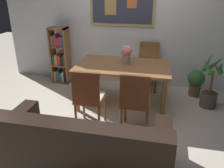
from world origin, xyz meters
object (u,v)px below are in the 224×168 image
(dining_chair_near_right, at_px, (135,99))
(potted_palm, at_px, (210,89))
(dining_table, at_px, (123,70))
(bookshelf, at_px, (61,57))
(flower_vase, at_px, (127,53))
(dining_chair_far_right, at_px, (148,62))
(dining_chair_near_left, at_px, (88,95))
(leather_couch, at_px, (82,153))
(potted_ivy, at_px, (196,81))

(dining_chair_near_right, distance_m, potted_palm, 1.56)
(dining_table, relative_size, bookshelf, 1.33)
(flower_vase, bearing_deg, dining_chair_far_right, 67.42)
(dining_chair_near_right, bearing_deg, dining_chair_near_left, -177.62)
(dining_table, xyz_separation_m, dining_chair_far_right, (0.36, 0.81, -0.10))
(dining_chair_near_left, xyz_separation_m, leather_couch, (0.22, -0.91, -0.23))
(dining_table, height_order, dining_chair_far_right, dining_chair_far_right)
(dining_chair_near_right, relative_size, flower_vase, 2.90)
(dining_table, xyz_separation_m, dining_chair_near_left, (-0.34, -0.83, -0.10))
(dining_table, relative_size, potted_palm, 1.65)
(dining_chair_near_left, xyz_separation_m, potted_ivy, (1.60, 1.48, -0.25))
(dining_table, xyz_separation_m, potted_ivy, (1.26, 0.65, -0.35))
(potted_ivy, distance_m, flower_vase, 1.49)
(dining_table, distance_m, dining_chair_near_left, 0.90)
(dining_chair_far_right, bearing_deg, potted_palm, -27.63)
(dining_table, bearing_deg, potted_palm, 9.67)
(bookshelf, bearing_deg, dining_chair_far_right, 2.11)
(dining_chair_near_left, relative_size, leather_couch, 0.51)
(potted_ivy, height_order, potted_palm, potted_palm)
(dining_chair_near_right, bearing_deg, potted_palm, 42.75)
(dining_chair_far_right, xyz_separation_m, potted_palm, (1.08, -0.57, -0.21))
(leather_couch, height_order, flower_vase, flower_vase)
(dining_table, distance_m, dining_chair_near_right, 0.87)
(dining_chair_far_right, height_order, leather_couch, dining_chair_far_right)
(dining_chair_near_left, distance_m, leather_couch, 0.97)
(dining_chair_near_left, height_order, dining_chair_far_right, same)
(dining_table, relative_size, dining_chair_near_left, 1.69)
(dining_chair_near_left, height_order, potted_palm, potted_palm)
(dining_chair_near_right, distance_m, leather_couch, 1.06)
(potted_palm, bearing_deg, leather_couch, -128.19)
(dining_table, height_order, dining_chair_near_right, dining_chair_near_right)
(potted_ivy, bearing_deg, dining_table, -152.64)
(dining_chair_near_right, xyz_separation_m, bookshelf, (-1.76, 1.55, 0.01))
(flower_vase, bearing_deg, dining_chair_near_right, -73.17)
(dining_chair_near_right, distance_m, dining_chair_far_right, 1.62)
(dining_table, height_order, bookshelf, bookshelf)
(dining_chair_far_right, bearing_deg, dining_chair_near_left, -112.97)
(dining_chair_near_left, distance_m, dining_chair_far_right, 1.79)
(leather_couch, bearing_deg, dining_chair_near_right, 65.39)
(leather_couch, relative_size, potted_ivy, 3.50)
(dining_table, xyz_separation_m, dining_chair_near_right, (0.31, -0.80, -0.10))
(dining_chair_near_left, bearing_deg, potted_palm, 31.14)
(leather_couch, bearing_deg, dining_chair_far_right, 79.34)
(dining_chair_near_left, relative_size, flower_vase, 2.90)
(bookshelf, xyz_separation_m, potted_palm, (2.89, -0.50, -0.21))
(dining_chair_near_left, bearing_deg, potted_ivy, 42.81)
(leather_couch, bearing_deg, dining_table, 85.88)
(potted_ivy, xyz_separation_m, potted_palm, (0.18, -0.41, 0.05))
(dining_table, distance_m, potted_palm, 1.49)
(leather_couch, relative_size, flower_vase, 5.73)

